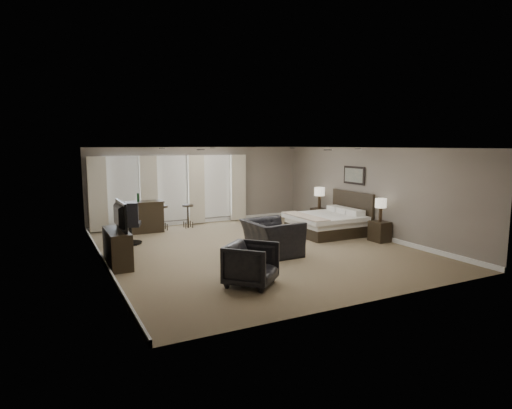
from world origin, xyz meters
name	(u,v)px	position (x,y,z in m)	size (l,w,h in m)	color
room	(256,199)	(0.00, 0.00, 1.30)	(7.60, 8.60, 2.64)	#736349
window_bay	(173,190)	(-1.00, 4.11, 1.20)	(5.25, 0.20, 2.30)	silver
bed	(323,214)	(2.58, 0.67, 0.63)	(1.97, 1.88, 1.26)	silver
nightstand_near	(380,231)	(3.47, -0.78, 0.28)	(0.42, 0.52, 0.57)	black
nightstand_far	(319,216)	(3.47, 2.12, 0.27)	(0.41, 0.50, 0.55)	black
lamp_near	(381,210)	(3.47, -0.78, 0.89)	(0.31, 0.31, 0.64)	beige
lamp_far	(319,198)	(3.47, 2.12, 0.90)	(0.35, 0.35, 0.71)	beige
wall_art	(354,175)	(3.70, 0.67, 1.75)	(0.04, 0.96, 0.56)	slate
dresser	(117,248)	(-3.45, 0.03, 0.40)	(0.45, 1.38, 0.80)	black
tv	(116,227)	(-3.45, 0.03, 0.88)	(1.11, 0.64, 0.15)	black
armchair_near	(272,232)	(0.07, -0.72, 0.57)	(1.31, 0.85, 1.15)	black
armchair_far	(251,262)	(-1.39, -2.53, 0.45)	(0.88, 0.82, 0.90)	black
bar_counter	(145,217)	(-2.09, 3.45, 0.49)	(1.11, 0.58, 0.97)	black
bar_stool_left	(162,218)	(-1.52, 3.53, 0.39)	(0.37, 0.37, 0.79)	black
bar_stool_right	(188,216)	(-0.68, 3.55, 0.38)	(0.36, 0.36, 0.76)	black
desk_chair	(130,223)	(-2.79, 2.04, 0.58)	(0.59, 0.59, 1.16)	black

